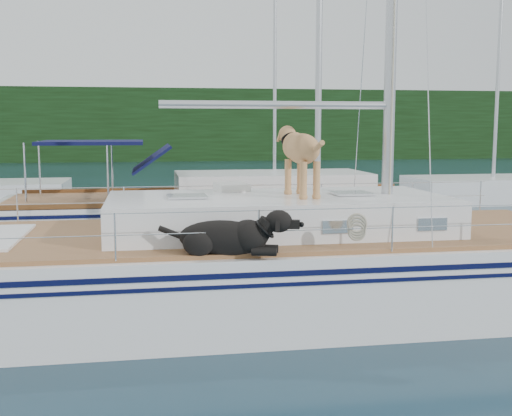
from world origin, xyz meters
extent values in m
plane|color=black|center=(0.00, 0.00, 0.00)|extent=(120.00, 120.00, 0.00)
cube|color=black|center=(0.00, 45.00, 3.00)|extent=(90.00, 3.00, 6.00)
cube|color=#595147|center=(0.00, 46.20, 0.60)|extent=(92.00, 1.00, 1.20)
cube|color=white|center=(0.00, 0.00, 0.50)|extent=(12.00, 3.80, 1.40)
cube|color=#965F3C|center=(0.00, 0.00, 1.23)|extent=(11.52, 3.50, 0.06)
cube|color=white|center=(0.80, 0.00, 1.54)|extent=(5.20, 2.50, 0.55)
cylinder|color=silver|center=(0.80, 0.00, 3.21)|extent=(3.60, 0.12, 0.12)
cylinder|color=silver|center=(0.00, -1.75, 1.82)|extent=(10.56, 0.01, 0.01)
cylinder|color=silver|center=(0.00, 1.75, 1.82)|extent=(10.56, 0.01, 0.01)
cube|color=blue|center=(-1.45, 1.51, 1.29)|extent=(0.79, 0.63, 0.05)
cube|color=silver|center=(0.20, 0.85, 1.88)|extent=(0.60, 0.53, 0.13)
torus|color=#BCB095|center=(1.51, -1.73, 1.62)|extent=(0.35, 0.20, 0.33)
cube|color=white|center=(0.74, 6.20, 0.45)|extent=(11.00, 3.50, 1.30)
cube|color=#965F3C|center=(0.74, 6.20, 1.10)|extent=(10.56, 3.29, 0.06)
cube|color=white|center=(1.94, 6.20, 1.45)|extent=(4.80, 2.30, 0.55)
cube|color=#101344|center=(-2.46, 6.20, 2.50)|extent=(2.40, 2.30, 0.08)
cube|color=white|center=(4.00, 16.00, 0.40)|extent=(7.20, 3.00, 1.10)
cylinder|color=silver|center=(4.00, 16.00, 6.00)|extent=(0.14, 0.14, 11.00)
cube|color=white|center=(12.00, 13.00, 0.40)|extent=(6.40, 3.00, 1.10)
cylinder|color=silver|center=(12.00, 13.00, 6.00)|extent=(0.14, 0.14, 11.00)
camera|label=1|loc=(-1.21, -9.72, 2.89)|focal=45.00mm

